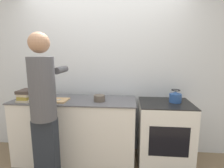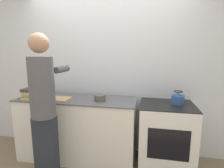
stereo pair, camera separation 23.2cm
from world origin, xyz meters
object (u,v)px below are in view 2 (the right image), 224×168
object	(u,v)px
canister_jar	(42,90)
oven	(166,136)
bowl_prep	(100,98)
knife	(56,98)
person	(44,103)
kettle	(178,99)
cutting_board	(58,99)

from	to	relation	value
canister_jar	oven	bearing A→B (deg)	-3.00
bowl_prep	knife	bearing A→B (deg)	-173.72
person	bowl_prep	bearing A→B (deg)	40.64
person	bowl_prep	world-z (taller)	person
person	kettle	world-z (taller)	person
knife	canister_jar	bearing A→B (deg)	135.39
cutting_board	canister_jar	size ratio (longest dim) A/B	2.04
knife	canister_jar	xyz separation A→B (m)	(-0.37, 0.25, 0.06)
oven	cutting_board	world-z (taller)	cutting_board
bowl_prep	canister_jar	world-z (taller)	canister_jar
canister_jar	bowl_prep	bearing A→B (deg)	-9.91
knife	bowl_prep	size ratio (longest dim) A/B	1.28
kettle	knife	bearing A→B (deg)	-173.79
person	bowl_prep	xyz separation A→B (m)	(0.56, 0.48, -0.03)
knife	cutting_board	bearing A→B (deg)	43.19
bowl_prep	canister_jar	xyz separation A→B (m)	(-1.01, 0.18, 0.04)
canister_jar	cutting_board	bearing A→B (deg)	-28.25
kettle	bowl_prep	distance (m)	1.05
oven	bowl_prep	size ratio (longest dim) A/B	5.91
oven	person	distance (m)	1.67
kettle	canister_jar	bearing A→B (deg)	178.25
person	kettle	distance (m)	1.71
oven	kettle	distance (m)	0.55
cutting_board	bowl_prep	distance (m)	0.61
knife	kettle	size ratio (longest dim) A/B	1.12
person	knife	size ratio (longest dim) A/B	9.10
cutting_board	canister_jar	bearing A→B (deg)	151.75
oven	person	bearing A→B (deg)	-159.36
oven	canister_jar	xyz separation A→B (m)	(-1.92, 0.10, 0.56)
person	oven	bearing A→B (deg)	20.64
oven	person	size ratio (longest dim) A/B	0.51
knife	canister_jar	world-z (taller)	canister_jar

